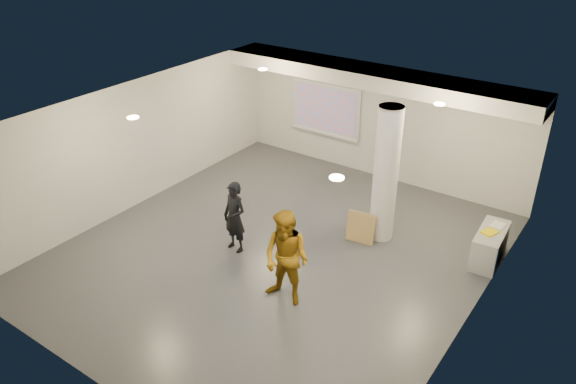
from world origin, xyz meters
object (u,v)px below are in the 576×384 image
Objects in this scene: projection_screen at (325,109)px; man at (286,258)px; woman at (235,217)px; column at (386,175)px; credenza at (490,246)px.

man is at bearing -64.64° from projection_screen.
man reaches higher than woman.
column is 1.62× the size of man.
projection_screen is 1.74× the size of credenza.
column is 3.07m from man.
column reaches higher than credenza.
woman is 0.84× the size of man.
man is at bearing -98.12° from column.
woman is 2.02m from man.
credenza is at bearing 51.80° from man.
credenza is at bearing 10.76° from column.
column is 2.48× the size of credenza.
projection_screen is at bearing 106.61° from woman.
credenza is 5.23m from woman.
woman is (0.82, -4.86, -0.75)m from projection_screen.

